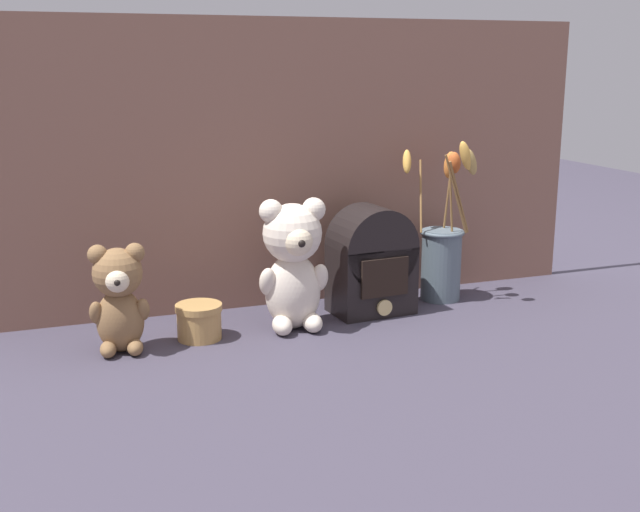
{
  "coord_description": "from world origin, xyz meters",
  "views": [
    {
      "loc": [
        -0.49,
        -1.32,
        0.48
      ],
      "look_at": [
        0.0,
        0.02,
        0.13
      ],
      "focal_mm": 45.0,
      "sensor_mm": 36.0,
      "label": 1
    }
  ],
  "objects_px": {
    "flower_vase": "(442,252)",
    "decorative_tin_tall": "(199,321)",
    "vintage_radio": "(372,261)",
    "teddy_bear_large": "(293,262)",
    "teddy_bear_medium": "(119,296)"
  },
  "relations": [
    {
      "from": "teddy_bear_medium",
      "to": "vintage_radio",
      "type": "xyz_separation_m",
      "value": [
        0.48,
        0.06,
        0.0
      ]
    },
    {
      "from": "vintage_radio",
      "to": "decorative_tin_tall",
      "type": "height_order",
      "value": "vintage_radio"
    },
    {
      "from": "teddy_bear_large",
      "to": "flower_vase",
      "type": "distance_m",
      "value": 0.35
    },
    {
      "from": "flower_vase",
      "to": "vintage_radio",
      "type": "xyz_separation_m",
      "value": [
        -0.17,
        -0.03,
        0.0
      ]
    },
    {
      "from": "teddy_bear_large",
      "to": "decorative_tin_tall",
      "type": "relative_size",
      "value": 2.94
    },
    {
      "from": "teddy_bear_medium",
      "to": "decorative_tin_tall",
      "type": "distance_m",
      "value": 0.15
    },
    {
      "from": "decorative_tin_tall",
      "to": "teddy_bear_large",
      "type": "bearing_deg",
      "value": -1.12
    },
    {
      "from": "teddy_bear_large",
      "to": "vintage_radio",
      "type": "height_order",
      "value": "teddy_bear_large"
    },
    {
      "from": "flower_vase",
      "to": "vintage_radio",
      "type": "relative_size",
      "value": 1.59
    },
    {
      "from": "teddy_bear_large",
      "to": "vintage_radio",
      "type": "relative_size",
      "value": 1.15
    },
    {
      "from": "vintage_radio",
      "to": "decorative_tin_tall",
      "type": "xyz_separation_m",
      "value": [
        -0.35,
        -0.04,
        -0.07
      ]
    },
    {
      "from": "teddy_bear_large",
      "to": "vintage_radio",
      "type": "bearing_deg",
      "value": 13.9
    },
    {
      "from": "teddy_bear_medium",
      "to": "flower_vase",
      "type": "relative_size",
      "value": 0.56
    },
    {
      "from": "flower_vase",
      "to": "decorative_tin_tall",
      "type": "bearing_deg",
      "value": -172.43
    },
    {
      "from": "teddy_bear_large",
      "to": "vintage_radio",
      "type": "xyz_separation_m",
      "value": [
        0.17,
        0.04,
        -0.02
      ]
    }
  ]
}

